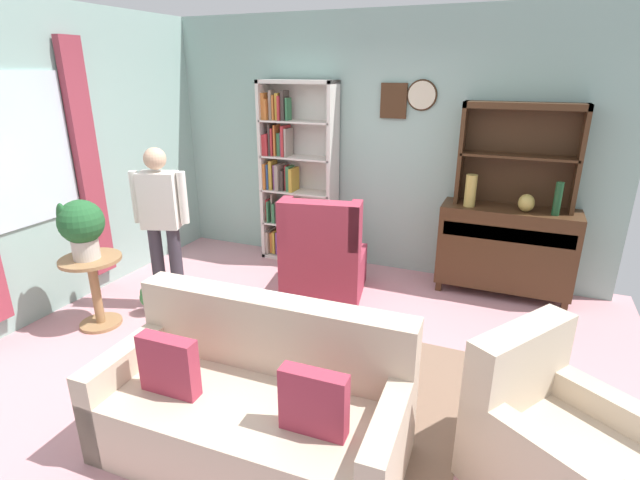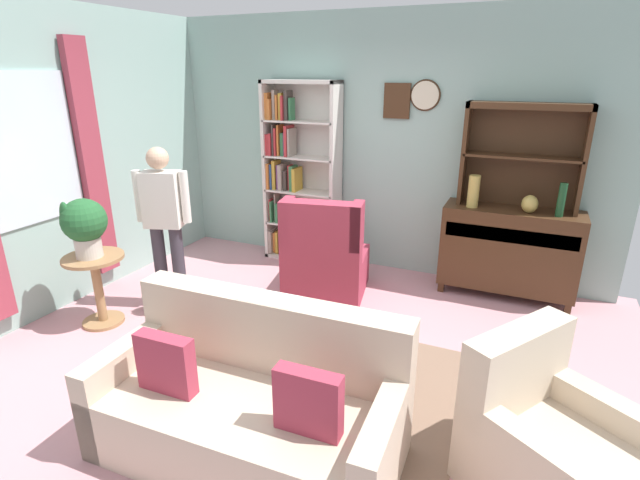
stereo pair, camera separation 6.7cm
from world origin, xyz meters
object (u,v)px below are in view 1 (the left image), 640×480
at_px(sideboard, 505,247).
at_px(couch_floral, 255,406).
at_px(sideboard_hutch, 520,141).
at_px(bottle_wine, 558,199).
at_px(armchair_floral, 551,442).
at_px(coffee_table, 318,329).
at_px(wingback_chair, 323,261).
at_px(book_stack, 332,320).
at_px(potted_plant_small, 150,298).
at_px(vase_tall, 471,191).
at_px(vase_round, 526,203).
at_px(plant_stand, 95,284).
at_px(person_reading, 162,218).
at_px(bookshelf, 292,174).
at_px(potted_plant_large, 81,225).

distance_m(sideboard, couch_floral, 3.15).
height_order(sideboard_hutch, bottle_wine, sideboard_hutch).
bearing_deg(bottle_wine, sideboard_hutch, 153.04).
distance_m(armchair_floral, coffee_table, 1.68).
bearing_deg(wingback_chair, book_stack, -64.97).
bearing_deg(coffee_table, potted_plant_small, 173.61).
bearing_deg(book_stack, vase_tall, 69.92).
distance_m(sideboard_hutch, book_stack, 2.62).
xyz_separation_m(vase_round, book_stack, (-1.23, -1.95, -0.53)).
bearing_deg(plant_stand, couch_floral, -20.33).
xyz_separation_m(vase_tall, book_stack, (-0.71, -1.93, -0.60)).
height_order(plant_stand, person_reading, person_reading).
bearing_deg(coffee_table, bookshelf, 120.45).
height_order(armchair_floral, coffee_table, armchair_floral).
bearing_deg(sideboard, bookshelf, 178.05).
xyz_separation_m(bookshelf, sideboard, (2.43, -0.08, -0.54)).
bearing_deg(bookshelf, coffee_table, -59.55).
bearing_deg(potted_plant_small, wingback_chair, 36.48).
bearing_deg(bookshelf, couch_floral, -68.28).
height_order(wingback_chair, coffee_table, wingback_chair).
relative_size(sideboard_hutch, bottle_wine, 3.49).
bearing_deg(bookshelf, potted_plant_small, -108.41).
height_order(bottle_wine, book_stack, bottle_wine).
xyz_separation_m(bookshelf, potted_plant_small, (-0.62, -1.85, -0.89)).
bearing_deg(coffee_table, couch_floral, -91.60).
height_order(vase_tall, armchair_floral, vase_tall).
height_order(vase_round, plant_stand, vase_round).
distance_m(sideboard, sideboard_hutch, 1.06).
bearing_deg(potted_plant_small, vase_round, 28.19).
height_order(bookshelf, vase_tall, bookshelf).
xyz_separation_m(potted_plant_small, book_stack, (1.95, -0.24, 0.31)).
height_order(vase_round, potted_plant_large, potted_plant_large).
bearing_deg(plant_stand, potted_plant_large, -126.27).
distance_m(sideboard_hutch, wingback_chair, 2.23).
height_order(potted_plant_large, book_stack, potted_plant_large).
height_order(vase_tall, plant_stand, vase_tall).
relative_size(couch_floral, potted_plant_large, 3.50).
bearing_deg(sideboard_hutch, plant_stand, -146.26).
bearing_deg(vase_round, book_stack, -122.22).
relative_size(couch_floral, armchair_floral, 1.72).
height_order(sideboard_hutch, couch_floral, sideboard_hutch).
xyz_separation_m(bookshelf, potted_plant_large, (-0.92, -2.22, -0.09)).
bearing_deg(couch_floral, bottle_wine, 59.66).
bearing_deg(sideboard, armchair_floral, -81.27).
height_order(bookshelf, bottle_wine, bookshelf).
bearing_deg(couch_floral, vase_tall, 73.03).
distance_m(bookshelf, person_reading, 1.74).
distance_m(wingback_chair, potted_plant_small, 1.71).
bearing_deg(sideboard_hutch, potted_plant_large, -146.12).
bearing_deg(sideboard, sideboard_hutch, 90.00).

